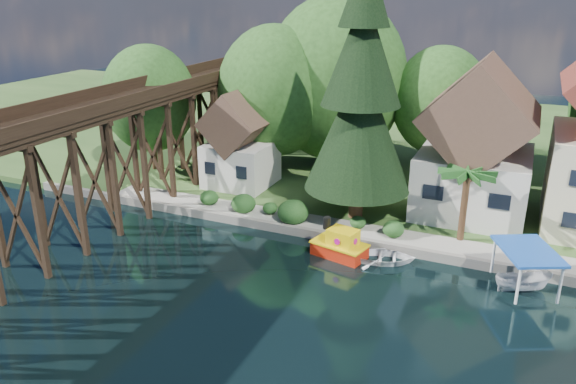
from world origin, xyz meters
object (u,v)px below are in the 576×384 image
(tugboat, at_px, (340,246))
(palm_tree, at_px, (467,176))
(trestle_bridge, at_px, (112,149))
(conifer, at_px, (361,96))
(house_left, at_px, (476,149))
(boat_white_a, at_px, (384,256))
(boat_canopy, at_px, (525,273))
(shed, at_px, (240,145))

(tugboat, bearing_deg, palm_tree, 32.96)
(trestle_bridge, height_order, conifer, conifer)
(tugboat, bearing_deg, house_left, 56.01)
(boat_white_a, height_order, boat_canopy, boat_canopy)
(trestle_bridge, distance_m, tugboat, 17.07)
(boat_white_a, bearing_deg, trestle_bridge, 78.41)
(shed, bearing_deg, boat_canopy, -20.45)
(conifer, height_order, boat_canopy, conifer)
(house_left, relative_size, boat_canopy, 2.32)
(shed, relative_size, boat_canopy, 1.65)
(palm_tree, relative_size, boat_white_a, 1.31)
(trestle_bridge, bearing_deg, conifer, 22.14)
(house_left, height_order, shed, house_left)
(tugboat, xyz_separation_m, boat_white_a, (2.72, 0.39, -0.34))
(palm_tree, bearing_deg, boat_canopy, -47.16)
(trestle_bridge, height_order, boat_canopy, trestle_bridge)
(palm_tree, bearing_deg, shed, 167.70)
(conifer, bearing_deg, house_left, 31.33)
(trestle_bridge, xyz_separation_m, boat_canopy, (27.07, 1.10, -4.25))
(trestle_bridge, distance_m, boat_white_a, 19.80)
(boat_white_a, bearing_deg, boat_canopy, -108.27)
(trestle_bridge, distance_m, palm_tree, 23.72)
(trestle_bridge, distance_m, shed, 10.69)
(shed, xyz_separation_m, boat_white_a, (14.12, -7.90, -3.43))
(conifer, distance_m, boat_white_a, 10.63)
(trestle_bridge, relative_size, conifer, 2.46)
(palm_tree, distance_m, boat_canopy, 6.96)
(trestle_bridge, bearing_deg, boat_canopy, 2.32)
(trestle_bridge, relative_size, palm_tree, 8.80)
(shed, xyz_separation_m, conifer, (10.73, -2.93, 5.33))
(conifer, relative_size, boat_canopy, 3.79)
(conifer, relative_size, palm_tree, 3.58)
(shed, relative_size, palm_tree, 1.56)
(boat_white_a, bearing_deg, conifer, 18.46)
(boat_canopy, bearing_deg, trestle_bridge, -177.68)
(palm_tree, xyz_separation_m, tugboat, (-6.69, -4.34, -4.14))
(house_left, relative_size, shed, 1.40)
(house_left, xyz_separation_m, shed, (-18.00, -1.50, -1.31))
(trestle_bridge, bearing_deg, palm_tree, 13.12)
(trestle_bridge, bearing_deg, tugboat, 3.63)
(trestle_bridge, xyz_separation_m, boat_white_a, (19.12, 1.43, -4.95))
(trestle_bridge, relative_size, shed, 5.63)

